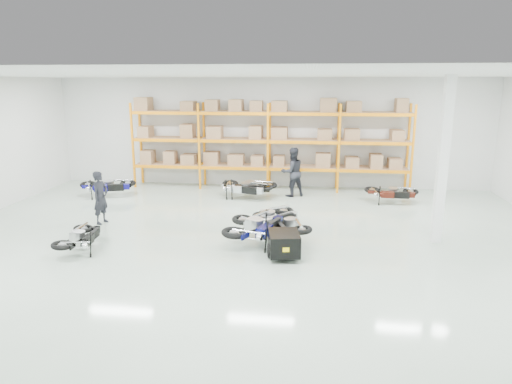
# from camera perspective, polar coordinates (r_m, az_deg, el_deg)

# --- Properties ---
(room) EXTENTS (18.00, 18.00, 18.00)m
(room) POSITION_cam_1_polar(r_m,az_deg,el_deg) (12.28, -1.12, 3.91)
(room) COLOR #B0C4B1
(room) RESTS_ON ground
(pallet_rack) EXTENTS (11.28, 0.98, 3.62)m
(pallet_rack) POSITION_cam_1_polar(r_m,az_deg,el_deg) (18.63, 1.62, 7.24)
(pallet_rack) COLOR orange
(pallet_rack) RESTS_ON ground
(structural_column) EXTENTS (0.25, 0.25, 4.50)m
(structural_column) POSITION_cam_1_polar(r_m,az_deg,el_deg) (13.15, 22.32, 3.54)
(structural_column) COLOR white
(structural_column) RESTS_ON ground
(moto_blue_centre) EXTENTS (1.65, 2.21, 1.29)m
(moto_blue_centre) POSITION_cam_1_polar(r_m,az_deg,el_deg) (12.43, 0.20, -3.76)
(moto_blue_centre) COLOR #070A46
(moto_blue_centre) RESTS_ON ground
(moto_silver_left) EXTENTS (1.97, 1.95, 1.20)m
(moto_silver_left) POSITION_cam_1_polar(r_m,az_deg,el_deg) (13.35, 1.60, -2.72)
(moto_silver_left) COLOR #AAADB1
(moto_silver_left) RESTS_ON ground
(moto_black_far_left) EXTENTS (0.91, 1.63, 1.02)m
(moto_black_far_left) POSITION_cam_1_polar(r_m,az_deg,el_deg) (12.75, -21.10, -4.87)
(moto_black_far_left) COLOR black
(moto_black_far_left) RESTS_ON ground
(moto_touring_right) EXTENTS (1.34, 1.85, 1.08)m
(moto_touring_right) POSITION_cam_1_polar(r_m,az_deg,el_deg) (12.97, 3.94, -3.50)
(moto_touring_right) COLOR black
(moto_touring_right) RESTS_ON ground
(trailer) EXTENTS (0.88, 1.60, 0.66)m
(trailer) POSITION_cam_1_polar(r_m,az_deg,el_deg) (11.49, 3.51, -6.43)
(trailer) COLOR black
(trailer) RESTS_ON ground
(moto_back_a) EXTENTS (1.97, 1.34, 1.17)m
(moto_back_a) POSITION_cam_1_polar(r_m,az_deg,el_deg) (18.43, -18.13, 1.12)
(moto_back_a) COLOR navy
(moto_back_a) RESTS_ON ground
(moto_back_b) EXTENTS (1.99, 1.42, 1.16)m
(moto_back_b) POSITION_cam_1_polar(r_m,az_deg,el_deg) (17.23, -1.49, 0.96)
(moto_back_b) COLOR silver
(moto_back_b) RESTS_ON ground
(moto_back_c) EXTENTS (1.92, 1.08, 1.20)m
(moto_back_c) POSITION_cam_1_polar(r_m,az_deg,el_deg) (17.36, -0.99, 1.11)
(moto_back_c) COLOR black
(moto_back_c) RESTS_ON ground
(moto_back_d) EXTENTS (1.71, 0.94, 1.07)m
(moto_back_d) POSITION_cam_1_polar(r_m,az_deg,el_deg) (17.30, 16.62, 0.28)
(moto_back_d) COLOR #45150D
(moto_back_d) RESTS_ON ground
(person_left) EXTENTS (0.52, 0.68, 1.65)m
(person_left) POSITION_cam_1_polar(r_m,az_deg,el_deg) (14.94, -18.86, -0.66)
(person_left) COLOR black
(person_left) RESTS_ON ground
(person_back) EXTENTS (1.15, 1.07, 1.90)m
(person_back) POSITION_cam_1_polar(r_m,az_deg,el_deg) (17.58, 4.56, 2.51)
(person_back) COLOR #21222A
(person_back) RESTS_ON ground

